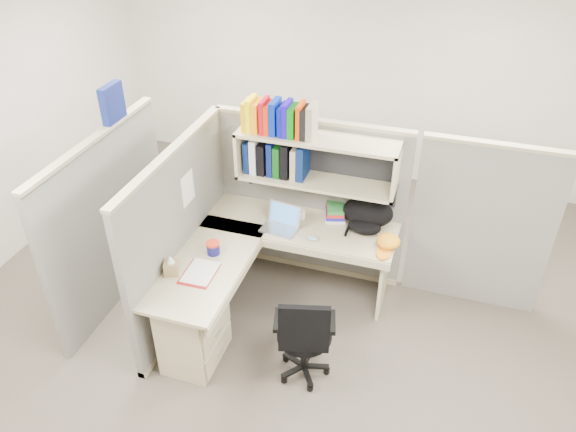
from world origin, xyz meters
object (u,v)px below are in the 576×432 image
(desk, at_px, (224,301))
(snack_canister, at_px, (213,248))
(laptop, at_px, (279,220))
(task_chair, at_px, (304,349))
(backpack, at_px, (367,215))

(desk, distance_m, snack_canister, 0.45)
(desk, height_order, snack_canister, snack_canister)
(laptop, height_order, task_chair, laptop)
(laptop, xyz_separation_m, task_chair, (0.50, -0.92, -0.52))
(laptop, bearing_deg, desk, -100.98)
(desk, xyz_separation_m, snack_canister, (-0.17, 0.23, 0.35))
(desk, bearing_deg, snack_canister, 126.26)
(backpack, bearing_deg, laptop, -142.44)
(snack_canister, xyz_separation_m, task_chair, (0.93, -0.43, -0.47))
(task_chair, bearing_deg, desk, 165.35)
(desk, xyz_separation_m, laptop, (0.25, 0.72, 0.40))
(desk, xyz_separation_m, backpack, (0.98, 0.99, 0.42))
(desk, xyz_separation_m, task_chair, (0.76, -0.20, -0.12))
(desk, height_order, laptop, laptop)
(task_chair, bearing_deg, snack_canister, 155.10)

